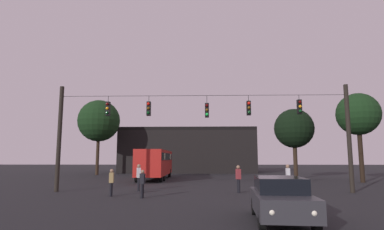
{
  "coord_description": "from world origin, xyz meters",
  "views": [
    {
      "loc": [
        -0.01,
        -4.11,
        2.17
      ],
      "look_at": [
        -0.68,
        17.38,
        5.12
      ],
      "focal_mm": 29.68,
      "sensor_mm": 36.0,
      "label": 1
    }
  ],
  "objects_px": {
    "tree_left_silhouette": "(358,115)",
    "pedestrian_crossing_center": "(288,176)",
    "city_bus": "(155,161)",
    "pedestrian_crossing_left": "(111,181)",
    "car_near_right": "(280,198)",
    "tree_right_far": "(99,121)",
    "pedestrian_trailing": "(139,176)",
    "pedestrian_crossing_right": "(142,182)",
    "pedestrian_near_bus": "(238,177)",
    "tree_behind_building": "(294,129)"
  },
  "relations": [
    {
      "from": "tree_left_silhouette",
      "to": "pedestrian_crossing_center",
      "type": "bearing_deg",
      "value": -136.59
    },
    {
      "from": "city_bus",
      "to": "tree_left_silhouette",
      "type": "height_order",
      "value": "tree_left_silhouette"
    },
    {
      "from": "pedestrian_crossing_center",
      "to": "city_bus",
      "type": "bearing_deg",
      "value": 130.89
    },
    {
      "from": "city_bus",
      "to": "pedestrian_crossing_left",
      "type": "height_order",
      "value": "city_bus"
    },
    {
      "from": "pedestrian_crossing_center",
      "to": "tree_left_silhouette",
      "type": "relative_size",
      "value": 0.22
    },
    {
      "from": "pedestrian_crossing_left",
      "to": "city_bus",
      "type": "bearing_deg",
      "value": 88.54
    },
    {
      "from": "car_near_right",
      "to": "tree_right_far",
      "type": "distance_m",
      "value": 35.7
    },
    {
      "from": "pedestrian_crossing_left",
      "to": "tree_left_silhouette",
      "type": "xyz_separation_m",
      "value": [
        19.86,
        11.2,
        5.35
      ]
    },
    {
      "from": "car_near_right",
      "to": "pedestrian_trailing",
      "type": "relative_size",
      "value": 2.49
    },
    {
      "from": "city_bus",
      "to": "car_near_right",
      "type": "distance_m",
      "value": 23.37
    },
    {
      "from": "pedestrian_crossing_left",
      "to": "pedestrian_trailing",
      "type": "xyz_separation_m",
      "value": [
        1.0,
        2.95,
        0.14
      ]
    },
    {
      "from": "pedestrian_crossing_right",
      "to": "tree_right_far",
      "type": "relative_size",
      "value": 0.15
    },
    {
      "from": "city_bus",
      "to": "car_near_right",
      "type": "bearing_deg",
      "value": -70.98
    },
    {
      "from": "pedestrian_near_bus",
      "to": "tree_right_far",
      "type": "bearing_deg",
      "value": 127.1
    },
    {
      "from": "tree_left_silhouette",
      "to": "tree_behind_building",
      "type": "xyz_separation_m",
      "value": [
        -4.61,
        4.78,
        -0.86
      ]
    },
    {
      "from": "car_near_right",
      "to": "pedestrian_crossing_right",
      "type": "distance_m",
      "value": 8.82
    },
    {
      "from": "car_near_right",
      "to": "pedestrian_near_bus",
      "type": "height_order",
      "value": "pedestrian_near_bus"
    },
    {
      "from": "pedestrian_crossing_right",
      "to": "tree_right_far",
      "type": "distance_m",
      "value": 27.43
    },
    {
      "from": "pedestrian_crossing_right",
      "to": "tree_left_silhouette",
      "type": "xyz_separation_m",
      "value": [
        17.91,
        11.96,
        5.37
      ]
    },
    {
      "from": "pedestrian_crossing_right",
      "to": "tree_behind_building",
      "type": "relative_size",
      "value": 0.21
    },
    {
      "from": "car_near_right",
      "to": "tree_behind_building",
      "type": "relative_size",
      "value": 0.59
    },
    {
      "from": "pedestrian_crossing_left",
      "to": "pedestrian_crossing_right",
      "type": "relative_size",
      "value": 1.01
    },
    {
      "from": "tree_left_silhouette",
      "to": "pedestrian_trailing",
      "type": "bearing_deg",
      "value": -156.38
    },
    {
      "from": "pedestrian_crossing_left",
      "to": "pedestrian_crossing_center",
      "type": "distance_m",
      "value": 11.24
    },
    {
      "from": "car_near_right",
      "to": "pedestrian_crossing_right",
      "type": "bearing_deg",
      "value": 133.15
    },
    {
      "from": "pedestrian_crossing_left",
      "to": "tree_left_silhouette",
      "type": "distance_m",
      "value": 23.42
    },
    {
      "from": "pedestrian_crossing_left",
      "to": "tree_right_far",
      "type": "height_order",
      "value": "tree_right_far"
    },
    {
      "from": "pedestrian_crossing_right",
      "to": "pedestrian_trailing",
      "type": "relative_size",
      "value": 0.87
    },
    {
      "from": "city_bus",
      "to": "tree_left_silhouette",
      "type": "bearing_deg",
      "value": -10.69
    },
    {
      "from": "pedestrian_crossing_left",
      "to": "tree_right_far",
      "type": "relative_size",
      "value": 0.16
    },
    {
      "from": "pedestrian_near_bus",
      "to": "tree_behind_building",
      "type": "height_order",
      "value": "tree_behind_building"
    },
    {
      "from": "pedestrian_trailing",
      "to": "tree_right_far",
      "type": "height_order",
      "value": "tree_right_far"
    },
    {
      "from": "tree_behind_building",
      "to": "car_near_right",
      "type": "bearing_deg",
      "value": -107.41
    },
    {
      "from": "pedestrian_crossing_right",
      "to": "tree_right_far",
      "type": "height_order",
      "value": "tree_right_far"
    },
    {
      "from": "pedestrian_crossing_center",
      "to": "tree_left_silhouette",
      "type": "height_order",
      "value": "tree_left_silhouette"
    },
    {
      "from": "pedestrian_crossing_center",
      "to": "tree_left_silhouette",
      "type": "distance_m",
      "value": 13.39
    },
    {
      "from": "pedestrian_crossing_left",
      "to": "tree_left_silhouette",
      "type": "height_order",
      "value": "tree_left_silhouette"
    },
    {
      "from": "city_bus",
      "to": "pedestrian_near_bus",
      "type": "relative_size",
      "value": 6.36
    },
    {
      "from": "tree_left_silhouette",
      "to": "tree_right_far",
      "type": "bearing_deg",
      "value": 156.36
    },
    {
      "from": "pedestrian_near_bus",
      "to": "pedestrian_crossing_left",
      "type": "bearing_deg",
      "value": -164.21
    },
    {
      "from": "tree_behind_building",
      "to": "tree_right_far",
      "type": "xyz_separation_m",
      "value": [
        -23.96,
        7.73,
        1.84
      ]
    },
    {
      "from": "car_near_right",
      "to": "pedestrian_crossing_center",
      "type": "height_order",
      "value": "pedestrian_crossing_center"
    },
    {
      "from": "city_bus",
      "to": "tree_right_far",
      "type": "height_order",
      "value": "tree_right_far"
    },
    {
      "from": "tree_behind_building",
      "to": "tree_right_far",
      "type": "distance_m",
      "value": 25.24
    },
    {
      "from": "city_bus",
      "to": "pedestrian_near_bus",
      "type": "height_order",
      "value": "city_bus"
    },
    {
      "from": "pedestrian_crossing_right",
      "to": "tree_left_silhouette",
      "type": "distance_m",
      "value": 22.19
    },
    {
      "from": "city_bus",
      "to": "car_near_right",
      "type": "height_order",
      "value": "city_bus"
    },
    {
      "from": "tree_left_silhouette",
      "to": "tree_right_far",
      "type": "height_order",
      "value": "tree_right_far"
    },
    {
      "from": "pedestrian_crossing_right",
      "to": "car_near_right",
      "type": "bearing_deg",
      "value": -46.85
    },
    {
      "from": "pedestrian_crossing_center",
      "to": "tree_right_far",
      "type": "distance_m",
      "value": 29.38
    }
  ]
}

